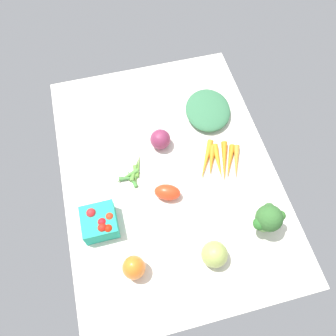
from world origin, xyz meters
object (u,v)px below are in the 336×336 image
leafy_greens_clump (208,110)px  berry_basket (100,222)px  red_onion_center (160,140)px  roma_tomato (167,192)px  broccoli_head (268,219)px  carrot_bunch (220,161)px  heirloom_tomato_green (214,254)px  bell_pepper_orange (134,268)px  okra_pile (132,174)px

leafy_greens_clump → berry_basket: bearing=126.8°
red_onion_center → roma_tomato: bearing=173.4°
broccoli_head → carrot_bunch: broccoli_head is taller
heirloom_tomato_green → bell_pepper_orange: 25.00cm
red_onion_center → carrot_bunch: red_onion_center is taller
okra_pile → carrot_bunch: 32.49cm
leafy_greens_clump → okra_pile: size_ratio=1.54×
bell_pepper_orange → red_onion_center: bearing=-23.1°
roma_tomato → broccoli_head: 34.10cm
red_onion_center → bell_pepper_orange: size_ratio=0.78×
roma_tomato → heirloom_tomato_green: size_ratio=1.08×
berry_basket → red_onion_center: bearing=-45.1°
berry_basket → heirloom_tomato_green: size_ratio=1.33×
leafy_greens_clump → red_onion_center: bearing=114.0°
broccoli_head → red_onion_center: size_ratio=1.65×
roma_tomato → berry_basket: bearing=-145.4°
leafy_greens_clump → bell_pepper_orange: bell_pepper_orange is taller
heirloom_tomato_green → red_onion_center: 45.92cm
heirloom_tomato_green → berry_basket: bearing=59.6°
roma_tomato → heirloom_tomato_green: heirloom_tomato_green is taller
red_onion_center → carrot_bunch: size_ratio=0.39×
broccoli_head → bell_pepper_orange: size_ratio=1.29×
bell_pepper_orange → leafy_greens_clump: bearing=-37.2°
broccoli_head → okra_pile: size_ratio=0.92×
okra_pile → red_onion_center: (10.11, -12.79, 2.93)cm
okra_pile → red_onion_center: 16.56cm
red_onion_center → heirloom_tomato_green: bearing=-172.0°
carrot_bunch → heirloom_tomato_green: bearing=157.9°
berry_basket → roma_tomato: size_ratio=1.23×
bell_pepper_orange → berry_basket: bearing=24.6°
okra_pile → carrot_bunch: carrot_bunch is taller
roma_tomato → heirloom_tomato_green: 26.10cm
okra_pile → red_onion_center: bearing=-51.7°
roma_tomato → bell_pepper_orange: size_ratio=0.93×
roma_tomato → bell_pepper_orange: (-22.46, 16.11, 2.07)cm
berry_basket → heirloom_tomato_green: 37.96cm
roma_tomato → broccoli_head: broccoli_head is taller
roma_tomato → red_onion_center: red_onion_center is taller
heirloom_tomato_green → okra_pile: heirloom_tomato_green is taller
roma_tomato → red_onion_center: bearing=105.4°
berry_basket → roma_tomato: 24.57cm
broccoli_head → okra_pile: (29.55, 38.47, -6.75)cm
heirloom_tomato_green → leafy_greens_clump: heirloom_tomato_green is taller
leafy_greens_clump → bell_pepper_orange: bearing=142.8°
leafy_greens_clump → okra_pile: bearing=119.8°
okra_pile → leafy_greens_clump: bearing=-60.2°
heirloom_tomato_green → bell_pepper_orange: (2.07, 24.91, 0.67)cm
roma_tomato → heirloom_tomato_green: (-24.53, -8.80, 1.41)cm
roma_tomato → bell_pepper_orange: bearing=-103.7°
leafy_greens_clump → carrot_bunch: size_ratio=1.08×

